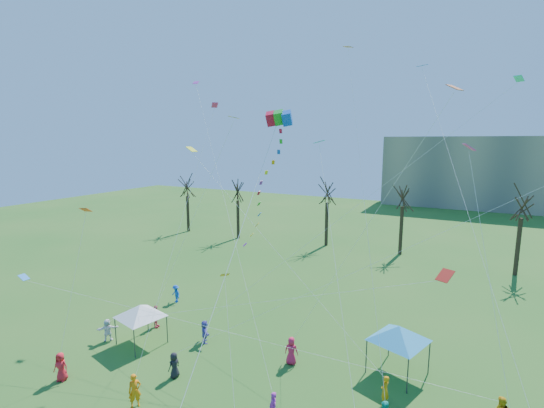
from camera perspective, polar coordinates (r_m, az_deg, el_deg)
The scene contains 7 objects.
distant_building at distance 94.17m, azimuth 35.37°, elevation 3.73°, with size 60.00×14.00×15.00m, color gray.
bare_tree_row at distance 47.73m, azimuth 20.16°, elevation -0.13°, with size 67.33×8.48×9.61m.
big_box_kite at distance 22.27m, azimuth -0.68°, elevation 1.89°, with size 2.20×8.13×19.33m.
canopy_tent_white at distance 28.65m, azimuth -19.22°, elevation -14.94°, with size 3.73×3.73×2.87m.
canopy_tent_blue at distance 25.19m, azimuth 18.57°, elevation -17.97°, with size 3.88×3.88×3.09m.
festival_crowd at distance 23.12m, azimuth -2.16°, elevation -25.25°, with size 26.94×14.07×1.84m.
small_kites_aloft at distance 23.11m, azimuth 4.87°, elevation 4.92°, with size 30.90×17.99×35.43m.
Camera 1 is at (8.99, -11.03, 14.00)m, focal length 25.00 mm.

